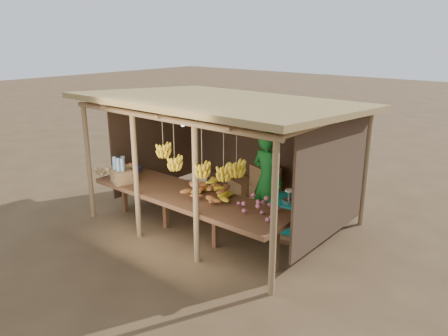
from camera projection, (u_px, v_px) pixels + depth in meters
The scene contains 13 objects.
ground at pixel (224, 220), 8.41m from camera, with size 60.00×60.00×0.00m, color brown.
stall_structure at pixel (228, 123), 7.81m from camera, with size 4.70×3.50×2.43m.
counter at pixel (189, 198), 7.50m from camera, with size 3.90×1.05×0.80m.
potato_heap at pixel (115, 169), 8.28m from camera, with size 0.95×0.57×0.36m, color tan, non-canonical shape.
sweet_potato_heap at pixel (205, 187), 7.32m from camera, with size 1.05×0.63×0.36m, color #AF612D, non-canonical shape.
onion_heap at pixel (254, 201), 6.69m from camera, with size 0.74×0.44×0.35m, color #B8596D, non-canonical shape.
banana_pile at pixel (215, 186), 7.38m from camera, with size 0.69×0.41×0.35m, color gold, non-canonical shape.
tomato_basin at pixel (132, 168), 8.67m from camera, with size 0.35×0.35×0.18m.
bottle_box at pixel (121, 173), 8.03m from camera, with size 0.47×0.42×0.49m.
vendor at pixel (267, 179), 7.93m from camera, with size 0.66×0.43×1.81m, color #176923.
tarp_crate at pixel (294, 218), 7.54m from camera, with size 0.93×0.85×0.93m.
carton_stack at pixel (257, 187), 9.11m from camera, with size 1.21×0.56×0.85m.
burlap_sacks at pixel (222, 182), 9.81m from camera, with size 0.81×0.42×0.57m.
Camera 1 is at (4.97, -5.95, 3.44)m, focal length 35.00 mm.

